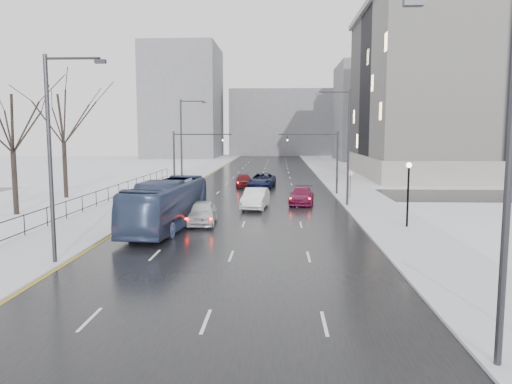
# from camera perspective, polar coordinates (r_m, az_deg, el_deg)

# --- Properties ---
(road) EXTENTS (16.00, 150.00, 0.04)m
(road) POSITION_cam_1_polar(r_m,az_deg,el_deg) (63.52, 0.41, 1.07)
(road) COLOR black
(road) RESTS_ON ground
(cross_road) EXTENTS (130.00, 10.00, 0.04)m
(cross_road) POSITION_cam_1_polar(r_m,az_deg,el_deg) (51.60, -0.11, -0.27)
(cross_road) COLOR black
(cross_road) RESTS_ON ground
(sidewalk_left) EXTENTS (5.00, 150.00, 0.16)m
(sidewalk_left) POSITION_cam_1_polar(r_m,az_deg,el_deg) (64.77, -8.91, 1.16)
(sidewalk_left) COLOR silver
(sidewalk_left) RESTS_ON ground
(sidewalk_right) EXTENTS (5.00, 150.00, 0.16)m
(sidewalk_right) POSITION_cam_1_polar(r_m,az_deg,el_deg) (63.97, 9.85, 1.07)
(sidewalk_right) COLOR silver
(sidewalk_right) RESTS_ON ground
(park_strip) EXTENTS (14.00, 150.00, 0.12)m
(park_strip) POSITION_cam_1_polar(r_m,az_deg,el_deg) (67.32, -16.86, 1.14)
(park_strip) COLOR white
(park_strip) RESTS_ON ground
(tree_park_d) EXTENTS (8.75, 8.75, 12.50)m
(tree_park_d) POSITION_cam_1_polar(r_m,az_deg,el_deg) (42.79, -25.67, -2.45)
(tree_park_d) COLOR black
(tree_park_d) RESTS_ON ground
(tree_park_e) EXTENTS (9.45, 9.45, 13.50)m
(tree_park_e) POSITION_cam_1_polar(r_m,az_deg,el_deg) (51.87, -20.85, -0.70)
(tree_park_e) COLOR black
(tree_park_e) RESTS_ON ground
(iron_fence) EXTENTS (0.06, 70.00, 1.30)m
(iron_fence) POSITION_cam_1_polar(r_m,az_deg,el_deg) (36.98, -22.11, -2.22)
(iron_fence) COLOR black
(iron_fence) RESTS_ON sidewalk_left
(streetlight_r_near) EXTENTS (2.95, 0.25, 10.00)m
(streetlight_r_near) POSITION_cam_1_polar(r_m,az_deg,el_deg) (14.36, 26.14, 2.98)
(streetlight_r_near) COLOR #2D2D33
(streetlight_r_near) RESTS_ON ground
(streetlight_r_mid) EXTENTS (2.95, 0.25, 10.00)m
(streetlight_r_mid) POSITION_cam_1_polar(r_m,az_deg,el_deg) (43.53, 10.23, 5.70)
(streetlight_r_mid) COLOR #2D2D33
(streetlight_r_mid) RESTS_ON ground
(streetlight_l_near) EXTENTS (2.95, 0.25, 10.00)m
(streetlight_l_near) POSITION_cam_1_polar(r_m,az_deg,el_deg) (25.48, -22.06, 4.56)
(streetlight_l_near) COLOR #2D2D33
(streetlight_l_near) RESTS_ON ground
(streetlight_l_far) EXTENTS (2.95, 0.25, 10.00)m
(streetlight_l_far) POSITION_cam_1_polar(r_m,az_deg,el_deg) (56.17, -8.31, 5.97)
(streetlight_l_far) COLOR #2D2D33
(streetlight_l_far) RESTS_ON ground
(lamppost_r_mid) EXTENTS (0.36, 0.36, 4.28)m
(lamppost_r_mid) POSITION_cam_1_polar(r_m,az_deg,el_deg) (34.41, 17.01, 0.76)
(lamppost_r_mid) COLOR black
(lamppost_r_mid) RESTS_ON sidewalk_right
(mast_signal_right) EXTENTS (6.10, 0.33, 6.50)m
(mast_signal_right) POSITION_cam_1_polar(r_m,az_deg,el_deg) (51.43, 8.09, 4.21)
(mast_signal_right) COLOR #2D2D33
(mast_signal_right) RESTS_ON ground
(mast_signal_left) EXTENTS (6.10, 0.33, 6.50)m
(mast_signal_left) POSITION_cam_1_polar(r_m,az_deg,el_deg) (52.12, -8.20, 4.25)
(mast_signal_left) COLOR #2D2D33
(mast_signal_left) RESTS_ON ground
(no_uturn_sign) EXTENTS (0.60, 0.06, 2.70)m
(no_uturn_sign) POSITION_cam_1_polar(r_m,az_deg,el_deg) (47.81, 10.75, 1.80)
(no_uturn_sign) COLOR #2D2D33
(no_uturn_sign) RESTS_ON sidewalk_right
(civic_building) EXTENTS (41.00, 31.00, 24.80)m
(civic_building) POSITION_cam_1_polar(r_m,az_deg,el_deg) (82.04, 26.39, 9.50)
(civic_building) COLOR gray
(civic_building) RESTS_ON ground
(bldg_far_right) EXTENTS (24.00, 20.00, 22.00)m
(bldg_far_right) POSITION_cam_1_polar(r_m,az_deg,el_deg) (120.97, 15.00, 8.79)
(bldg_far_right) COLOR slate
(bldg_far_right) RESTS_ON ground
(bldg_far_left) EXTENTS (18.00, 22.00, 28.00)m
(bldg_far_left) POSITION_cam_1_polar(r_m,az_deg,el_deg) (130.68, -8.29, 10.11)
(bldg_far_left) COLOR slate
(bldg_far_left) RESTS_ON ground
(bldg_far_center) EXTENTS (30.00, 18.00, 18.00)m
(bldg_far_center) POSITION_cam_1_polar(r_m,az_deg,el_deg) (143.18, 3.28, 7.88)
(bldg_far_center) COLOR slate
(bldg_far_center) RESTS_ON ground
(bus) EXTENTS (3.69, 11.82, 3.24)m
(bus) POSITION_cam_1_polar(r_m,az_deg,el_deg) (33.55, -10.18, -1.40)
(bus) COLOR #344366
(bus) RESTS_ON road
(sedan_center_near) EXTENTS (2.15, 4.83, 1.61)m
(sedan_center_near) POSITION_cam_1_polar(r_m,az_deg,el_deg) (35.01, -6.16, -2.33)
(sedan_center_near) COLOR silver
(sedan_center_near) RESTS_ON road
(sedan_right_near) EXTENTS (2.35, 5.29, 1.69)m
(sedan_right_near) POSITION_cam_1_polar(r_m,az_deg,el_deg) (41.90, -0.05, -0.73)
(sedan_right_near) COLOR white
(sedan_right_near) RESTS_ON road
(sedan_right_cross) EXTENTS (3.35, 6.18, 1.65)m
(sedan_right_cross) POSITION_cam_1_polar(r_m,az_deg,el_deg) (57.82, 0.69, 1.34)
(sedan_right_cross) COLOR #121937
(sedan_right_cross) RESTS_ON road
(sedan_right_far) EXTENTS (2.60, 5.25, 1.47)m
(sedan_right_far) POSITION_cam_1_polar(r_m,az_deg,el_deg) (44.74, 5.24, -0.42)
(sedan_right_far) COLOR maroon
(sedan_right_far) RESTS_ON road
(sedan_center_far) EXTENTS (2.43, 4.84, 1.58)m
(sedan_center_far) POSITION_cam_1_polar(r_m,az_deg,el_deg) (58.19, -1.39, 1.34)
(sedan_center_far) COLOR #5D1014
(sedan_center_far) RESTS_ON road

